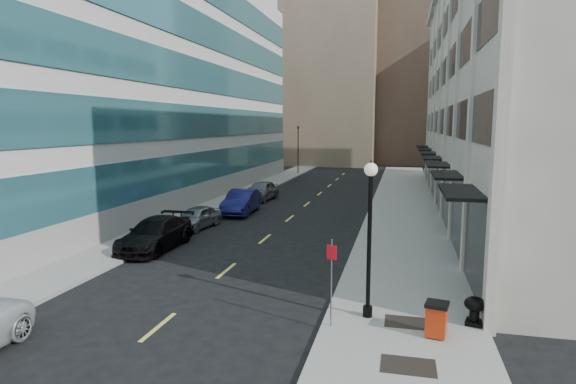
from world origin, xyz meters
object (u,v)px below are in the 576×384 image
at_px(car_silver_sedan, 197,217).
at_px(car_grey_sedan, 261,191).
at_px(traffic_signal, 298,129).
at_px(lamppost, 370,226).
at_px(sign_post, 331,272).
at_px(urn_planter, 475,308).
at_px(car_blue_sedan, 241,202).
at_px(trash_bin, 436,318).
at_px(car_black_pickup, 155,234).

distance_m(car_silver_sedan, car_grey_sedan, 11.44).
distance_m(traffic_signal, lamppost, 45.64).
relative_size(sign_post, urn_planter, 3.06).
height_order(car_blue_sedan, trash_bin, car_blue_sedan).
bearing_deg(car_blue_sedan, car_black_pickup, -98.91).
bearing_deg(car_black_pickup, traffic_signal, 91.28).
bearing_deg(car_silver_sedan, car_blue_sedan, 86.36).
xyz_separation_m(traffic_signal, car_black_pickup, (0.70, -37.37, -4.93)).
height_order(car_silver_sedan, car_grey_sedan, car_grey_sedan).
distance_m(car_grey_sedan, trash_bin, 27.19).
relative_size(trash_bin, sign_post, 0.38).
bearing_deg(car_black_pickup, lamppost, -30.55).
bearing_deg(car_grey_sedan, car_silver_sedan, -88.34).
distance_m(car_blue_sedan, urn_planter, 21.52).
distance_m(car_grey_sedan, sign_post, 25.91).
bearing_deg(car_black_pickup, car_grey_sedan, 87.86).
distance_m(car_black_pickup, lamppost, 13.18).
distance_m(car_blue_sedan, lamppost, 19.91).
height_order(traffic_signal, car_blue_sedan, traffic_signal).
xyz_separation_m(car_black_pickup, car_silver_sedan, (0.00, 5.06, -0.11)).
height_order(car_grey_sedan, lamppost, lamppost).
xyz_separation_m(car_blue_sedan, car_grey_sedan, (-0.37, 6.11, -0.03)).
bearing_deg(lamppost, car_silver_sedan, 133.64).
distance_m(car_grey_sedan, lamppost, 25.48).
bearing_deg(trash_bin, car_grey_sedan, 128.71).
distance_m(car_silver_sedan, car_blue_sedan, 5.41).
height_order(traffic_signal, car_black_pickup, traffic_signal).
bearing_deg(traffic_signal, trash_bin, -72.85).
height_order(car_black_pickup, car_silver_sedan, car_black_pickup).
xyz_separation_m(car_silver_sedan, trash_bin, (13.20, -12.72, 0.03)).
height_order(car_black_pickup, lamppost, lamppost).
height_order(car_silver_sedan, urn_planter, car_silver_sedan).
xyz_separation_m(traffic_signal, trash_bin, (13.90, -45.03, -5.01)).
xyz_separation_m(car_grey_sedan, trash_bin, (12.52, -24.14, -0.10)).
distance_m(car_silver_sedan, sign_post, 16.27).
bearing_deg(traffic_signal, car_blue_sedan, -86.30).
bearing_deg(traffic_signal, car_black_pickup, -88.93).
distance_m(lamppost, sign_post, 1.92).
relative_size(traffic_signal, sign_post, 2.56).
height_order(traffic_signal, car_silver_sedan, traffic_signal).
relative_size(car_black_pickup, trash_bin, 5.24).
distance_m(car_grey_sedan, urn_planter, 26.77).
height_order(car_black_pickup, sign_post, sign_post).
relative_size(car_silver_sedan, car_blue_sedan, 0.79).
bearing_deg(sign_post, car_blue_sedan, 134.96).
distance_m(car_silver_sedan, trash_bin, 18.33).
xyz_separation_m(trash_bin, lamppost, (-2.05, 1.03, 2.43)).
bearing_deg(car_grey_sedan, urn_planter, -54.11).
distance_m(sign_post, urn_planter, 4.60).
bearing_deg(car_blue_sedan, trash_bin, -59.17).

